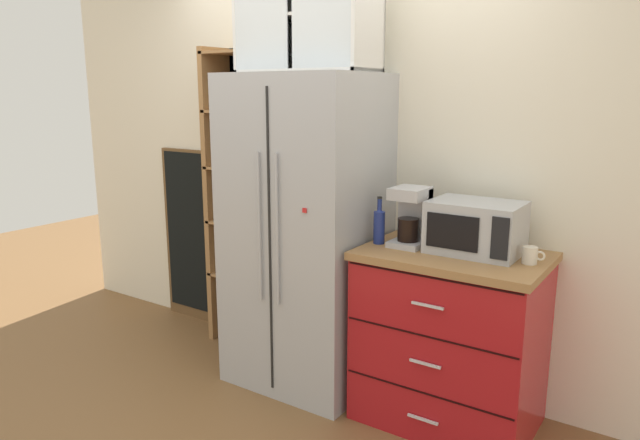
% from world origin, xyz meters
% --- Properties ---
extents(ground_plane, '(10.56, 10.56, 0.00)m').
position_xyz_m(ground_plane, '(0.00, 0.00, 0.00)').
color(ground_plane, brown).
extents(wall_back_cream, '(4.88, 0.10, 2.55)m').
position_xyz_m(wall_back_cream, '(0.00, 0.40, 1.27)').
color(wall_back_cream, silver).
rests_on(wall_back_cream, ground).
extents(refrigerator, '(0.82, 0.69, 1.81)m').
position_xyz_m(refrigerator, '(0.00, 0.02, 0.91)').
color(refrigerator, '#ADAFB5').
rests_on(refrigerator, ground).
extents(pantry_shelf_column, '(0.49, 0.30, 2.00)m').
position_xyz_m(pantry_shelf_column, '(-0.68, 0.28, 1.03)').
color(pantry_shelf_column, brown).
rests_on(pantry_shelf_column, ground).
extents(counter_cabinet, '(0.91, 0.63, 0.92)m').
position_xyz_m(counter_cabinet, '(0.89, 0.05, 0.46)').
color(counter_cabinet, '#A8161C').
rests_on(counter_cabinet, ground).
extents(microwave, '(0.44, 0.33, 0.26)m').
position_xyz_m(microwave, '(0.98, 0.10, 1.05)').
color(microwave, '#ADAFB5').
rests_on(microwave, counter_cabinet).
extents(coffee_maker, '(0.17, 0.20, 0.31)m').
position_xyz_m(coffee_maker, '(0.65, 0.06, 1.08)').
color(coffee_maker, '#B7B7BC').
rests_on(coffee_maker, counter_cabinet).
extents(mug_cream, '(0.11, 0.07, 0.08)m').
position_xyz_m(mug_cream, '(1.26, 0.06, 0.96)').
color(mug_cream, silver).
rests_on(mug_cream, counter_cabinet).
extents(bottle_cobalt, '(0.06, 0.06, 0.25)m').
position_xyz_m(bottle_cobalt, '(0.50, -0.01, 1.03)').
color(bottle_cobalt, navy).
rests_on(bottle_cobalt, counter_cabinet).
extents(upper_cabinet, '(0.79, 0.32, 0.60)m').
position_xyz_m(upper_cabinet, '(0.00, 0.06, 2.11)').
color(upper_cabinet, silver).
rests_on(upper_cabinet, refrigerator).
extents(chalkboard_menu, '(0.60, 0.04, 1.30)m').
position_xyz_m(chalkboard_menu, '(-1.24, 0.33, 0.65)').
color(chalkboard_menu, brown).
rests_on(chalkboard_menu, ground).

